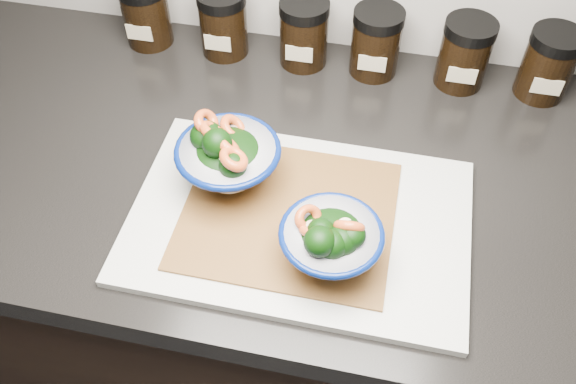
% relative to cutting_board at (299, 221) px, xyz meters
% --- Properties ---
extents(cabinet, '(3.43, 0.58, 0.86)m').
position_rel_cutting_board_xyz_m(cabinet, '(-0.05, 0.11, -0.48)').
color(cabinet, black).
rests_on(cabinet, ground).
extents(countertop, '(3.50, 0.60, 0.04)m').
position_rel_cutting_board_xyz_m(countertop, '(-0.05, 0.11, -0.03)').
color(countertop, black).
rests_on(countertop, cabinet).
extents(cutting_board, '(0.45, 0.30, 0.01)m').
position_rel_cutting_board_xyz_m(cutting_board, '(0.00, 0.00, 0.00)').
color(cutting_board, beige).
rests_on(cutting_board, countertop).
extents(bamboo_mat, '(0.28, 0.24, 0.00)m').
position_rel_cutting_board_xyz_m(bamboo_mat, '(-0.02, 0.00, 0.01)').
color(bamboo_mat, brown).
rests_on(bamboo_mat, cutting_board).
extents(bowl_left, '(0.14, 0.14, 0.11)m').
position_rel_cutting_board_xyz_m(bowl_left, '(-0.11, 0.04, 0.06)').
color(bowl_left, white).
rests_on(bowl_left, bamboo_mat).
extents(bowl_right, '(0.13, 0.13, 0.09)m').
position_rel_cutting_board_xyz_m(bowl_right, '(0.05, -0.06, 0.05)').
color(bowl_right, white).
rests_on(bowl_right, bamboo_mat).
extents(spice_jar_a, '(0.08, 0.08, 0.11)m').
position_rel_cutting_board_xyz_m(spice_jar_a, '(-0.34, 0.35, 0.05)').
color(spice_jar_a, black).
rests_on(spice_jar_a, countertop).
extents(spice_jar_b, '(0.08, 0.08, 0.11)m').
position_rel_cutting_board_xyz_m(spice_jar_b, '(-0.20, 0.35, 0.05)').
color(spice_jar_b, black).
rests_on(spice_jar_b, countertop).
extents(spice_jar_c, '(0.08, 0.08, 0.11)m').
position_rel_cutting_board_xyz_m(spice_jar_c, '(-0.06, 0.35, 0.05)').
color(spice_jar_c, black).
rests_on(spice_jar_c, countertop).
extents(spice_jar_d, '(0.08, 0.08, 0.11)m').
position_rel_cutting_board_xyz_m(spice_jar_d, '(0.06, 0.35, 0.05)').
color(spice_jar_d, black).
rests_on(spice_jar_d, countertop).
extents(spice_jar_e, '(0.08, 0.08, 0.11)m').
position_rel_cutting_board_xyz_m(spice_jar_e, '(0.20, 0.35, 0.05)').
color(spice_jar_e, black).
rests_on(spice_jar_e, countertop).
extents(spice_jar_f, '(0.08, 0.08, 0.11)m').
position_rel_cutting_board_xyz_m(spice_jar_f, '(0.33, 0.35, 0.05)').
color(spice_jar_f, black).
rests_on(spice_jar_f, countertop).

